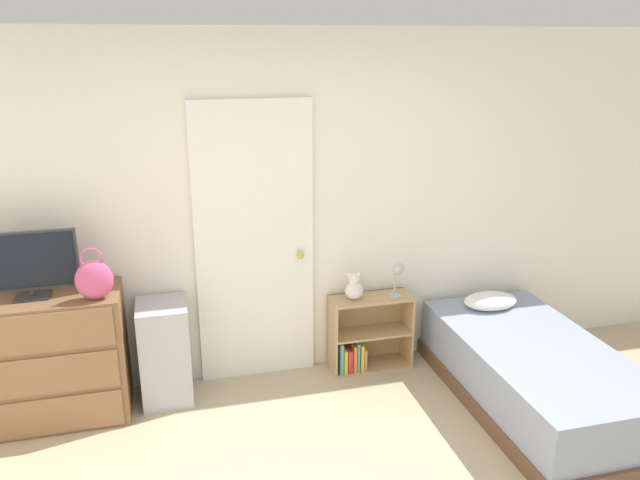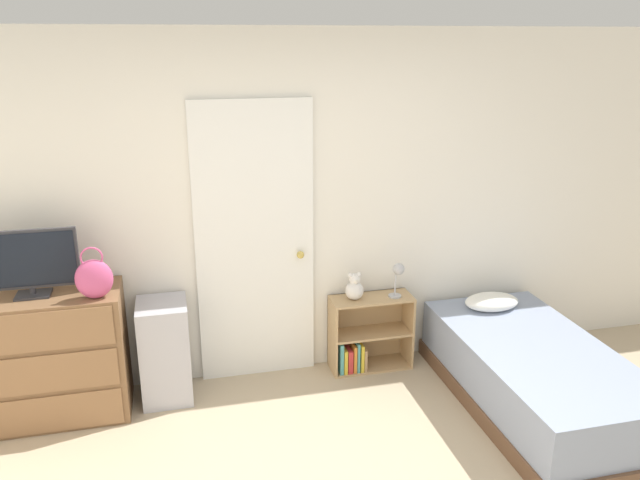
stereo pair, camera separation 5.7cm
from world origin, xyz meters
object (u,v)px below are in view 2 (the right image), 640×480
Objects in this scene: bookshelf at (364,338)px; tv at (28,262)px; handbag at (94,278)px; storage_bin at (165,351)px; bed at (534,375)px; teddy_bear at (354,288)px; desk_lamp at (398,273)px; dresser at (52,356)px.

tv is at bearing -176.75° from bookshelf.
handbag is 2.06m from bookshelf.
storage_bin is (0.78, 0.06, -0.76)m from tv.
handbag is 0.79m from storage_bin.
handbag is 0.19× the size of bed.
handbag is 1.85m from teddy_bear.
desk_lamp is at bearing 134.99° from bed.
dresser is at bearing 4.04° from tv.
desk_lamp is at bearing -6.23° from teddy_bear.
teddy_bear reaches higher than bed.
teddy_bear is at bearing 2.65° from storage_bin.
teddy_bear is at bearing 173.77° from desk_lamp.
bookshelf is 2.31× the size of desk_lamp.
storage_bin is at bearing -177.35° from teddy_bear.
storage_bin is at bearing 4.04° from dresser.
desk_lamp is (0.33, -0.04, 0.10)m from teddy_bear.
tv is 2.84× the size of teddy_bear.
storage_bin is 1.16× the size of bookshelf.
teddy_bear reaches higher than storage_bin.
teddy_bear is 0.78× the size of desk_lamp.
handbag reaches higher than teddy_bear.
bed is at bearing -16.13° from storage_bin.
storage_bin is at bearing 26.06° from handbag.
handbag is at bearing -153.94° from storage_bin.
tv is 0.43m from handbag.
dresser is 2.79× the size of handbag.
tv reaches higher than handbag.
tv is at bearing -175.96° from storage_bin.
handbag reaches higher than storage_bin.
dresser is 2.50m from desk_lamp.
storage_bin is (0.39, 0.19, -0.66)m from handbag.
handbag reaches higher than bed.
teddy_bear is (2.14, 0.12, 0.24)m from dresser.
bed is at bearing -11.48° from tv.
handbag reaches higher than desk_lamp.
desk_lamp is at bearing -10.62° from bookshelf.
tv is at bearing 161.24° from handbag.
bed is (0.99, -0.79, -0.01)m from bookshelf.
storage_bin is 2.68× the size of desk_lamp.
tv is 1.09m from storage_bin.
bookshelf is 1.27m from bed.
bookshelf is 0.59m from desk_lamp.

